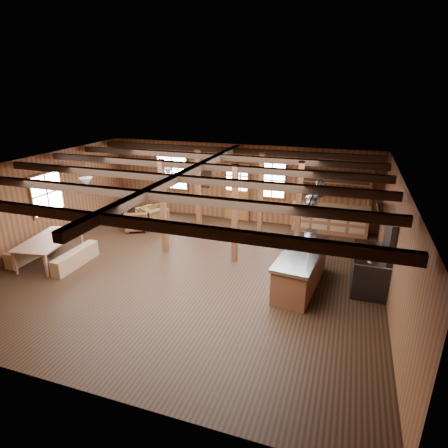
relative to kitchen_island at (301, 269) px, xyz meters
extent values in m
cube|color=black|center=(-2.98, -0.14, -0.49)|extent=(10.00, 9.00, 0.02)
cube|color=black|center=(-2.98, -0.14, 2.33)|extent=(10.00, 9.00, 0.02)
cube|color=#5E2F1B|center=(-7.99, -0.14, 0.92)|extent=(0.02, 9.00, 2.80)
cube|color=#5E2F1B|center=(2.03, -0.14, 0.92)|extent=(0.02, 9.00, 2.80)
cube|color=#5E2F1B|center=(-2.98, 4.37, 0.92)|extent=(10.00, 0.02, 2.80)
cube|color=#5E2F1B|center=(-2.98, -4.65, 0.92)|extent=(10.00, 0.02, 2.80)
cube|color=black|center=(-2.98, -3.64, 2.20)|extent=(9.80, 0.12, 0.18)
cube|color=black|center=(-2.98, -2.14, 2.20)|extent=(9.80, 0.12, 0.18)
cube|color=black|center=(-2.98, -0.64, 2.20)|extent=(9.80, 0.12, 0.18)
cube|color=black|center=(-2.98, 0.86, 2.20)|extent=(9.80, 0.12, 0.18)
cube|color=black|center=(-2.98, 2.36, 2.20)|extent=(9.80, 0.12, 0.18)
cube|color=black|center=(-2.98, 3.66, 2.20)|extent=(9.80, 0.12, 0.18)
cube|color=black|center=(-2.98, -0.14, 2.20)|extent=(0.18, 8.82, 0.18)
cube|color=#4D2716|center=(-4.18, 0.86, 0.92)|extent=(0.15, 0.15, 2.80)
cube|color=#4D2716|center=(-3.98, 3.06, 0.92)|extent=(0.15, 0.15, 2.80)
cube|color=#4D2716|center=(-1.98, 0.86, 0.92)|extent=(0.15, 0.15, 2.80)
cube|color=#4D2716|center=(-1.78, 3.06, 0.92)|extent=(0.15, 0.15, 2.80)
cube|color=#4D2716|center=(-0.38, 1.86, 0.92)|extent=(0.15, 0.15, 2.80)
cube|color=brown|center=(-2.98, 4.31, 0.07)|extent=(0.90, 0.06, 1.10)
cube|color=#4D2716|center=(-3.46, 4.31, 0.57)|extent=(0.06, 0.08, 2.10)
cube|color=#4D2716|center=(-2.50, 4.31, 0.57)|extent=(0.06, 0.08, 2.10)
cube|color=#4D2716|center=(-2.98, 4.31, 1.64)|extent=(1.02, 0.08, 0.06)
cube|color=white|center=(-2.98, 4.31, 1.07)|extent=(0.84, 0.02, 0.90)
cube|color=white|center=(-5.58, 4.32, 1.12)|extent=(1.20, 0.02, 1.20)
cube|color=#4D2716|center=(-5.58, 4.32, 1.12)|extent=(1.32, 0.06, 1.32)
cube|color=white|center=(-1.68, 4.32, 1.12)|extent=(0.90, 0.02, 1.20)
cube|color=#4D2716|center=(-1.68, 4.32, 1.12)|extent=(1.02, 0.06, 1.32)
cube|color=white|center=(-7.94, 0.36, 1.12)|extent=(0.02, 1.20, 1.20)
cube|color=#4D2716|center=(-7.94, 0.36, 1.12)|extent=(0.14, 1.24, 1.32)
cube|color=beige|center=(-4.28, 4.32, 1.32)|extent=(0.50, 0.03, 0.40)
cube|color=black|center=(-4.28, 4.31, 1.32)|extent=(0.55, 0.02, 0.45)
cube|color=beige|center=(-4.88, 4.32, 1.22)|extent=(0.35, 0.03, 0.45)
cube|color=black|center=(-4.88, 4.31, 1.22)|extent=(0.40, 0.02, 0.50)
cube|color=beige|center=(-4.28, 4.32, 0.82)|extent=(0.40, 0.03, 0.30)
cube|color=black|center=(-4.28, 4.31, 0.82)|extent=(0.45, 0.02, 0.35)
cube|color=brown|center=(0.42, 4.06, -0.03)|extent=(2.50, 0.55, 0.90)
cube|color=olive|center=(0.42, 4.04, 0.45)|extent=(2.55, 0.60, 0.06)
cube|color=brown|center=(0.42, 4.11, 0.92)|extent=(2.30, 0.35, 0.04)
cube|color=brown|center=(0.42, 4.11, 1.27)|extent=(2.30, 0.35, 0.04)
cube|color=brown|center=(0.42, 4.11, 1.62)|extent=(2.30, 0.35, 0.04)
cube|color=brown|center=(-0.73, 4.11, 1.27)|extent=(0.04, 0.35, 1.40)
cube|color=brown|center=(1.57, 4.11, 1.27)|extent=(0.04, 0.35, 1.40)
cylinder|color=#2B2B2D|center=(-5.98, -0.14, 2.10)|extent=(0.02, 0.02, 0.45)
cone|color=white|center=(-5.98, -0.14, 1.77)|extent=(0.36, 0.36, 0.22)
cylinder|color=#2B2B2D|center=(-4.48, 1.86, 2.10)|extent=(0.02, 0.02, 0.45)
cone|color=white|center=(-4.48, 1.86, 1.77)|extent=(0.36, 0.36, 0.22)
cylinder|color=#2B2B2D|center=(0.19, 0.16, 2.07)|extent=(0.04, 3.00, 0.04)
cylinder|color=#2B2B2D|center=(0.15, -1.19, 1.99)|extent=(0.01, 0.01, 0.16)
cylinder|color=silver|center=(0.15, -1.19, 1.84)|extent=(0.22, 0.22, 0.14)
cylinder|color=#2B2B2D|center=(0.26, -0.85, 1.95)|extent=(0.01, 0.01, 0.24)
cylinder|color=#2B2B2D|center=(0.26, -0.85, 1.76)|extent=(0.23, 0.23, 0.14)
cylinder|color=#2B2B2D|center=(0.19, -0.51, 1.98)|extent=(0.01, 0.01, 0.18)
cylinder|color=silver|center=(0.19, -0.51, 1.82)|extent=(0.24, 0.24, 0.14)
cylinder|color=#2B2B2D|center=(0.16, -0.17, 1.99)|extent=(0.01, 0.01, 0.16)
cylinder|color=#2B2B2D|center=(0.16, -0.17, 1.84)|extent=(0.19, 0.19, 0.14)
cylinder|color=#2B2B2D|center=(0.11, 0.16, 1.95)|extent=(0.01, 0.01, 0.25)
cylinder|color=silver|center=(0.11, 0.16, 1.75)|extent=(0.27, 0.27, 0.14)
cylinder|color=#2B2B2D|center=(0.24, 0.50, 1.98)|extent=(0.01, 0.01, 0.18)
cylinder|color=#2B2B2D|center=(0.24, 0.50, 1.82)|extent=(0.19, 0.19, 0.14)
cylinder|color=#2B2B2D|center=(0.28, 0.84, 1.97)|extent=(0.01, 0.01, 0.21)
cylinder|color=silver|center=(0.28, 0.84, 1.80)|extent=(0.20, 0.20, 0.14)
cylinder|color=#2B2B2D|center=(0.21, 1.18, 1.95)|extent=(0.01, 0.01, 0.24)
cylinder|color=#2B2B2D|center=(0.21, 1.18, 1.76)|extent=(0.23, 0.23, 0.14)
cylinder|color=#2B2B2D|center=(0.18, 1.51, 1.97)|extent=(0.01, 0.01, 0.20)
cylinder|color=silver|center=(0.18, 1.51, 1.81)|extent=(0.23, 0.23, 0.14)
cube|color=brown|center=(0.00, 0.00, -0.05)|extent=(1.05, 2.47, 0.86)
cube|color=silver|center=(0.00, 0.00, 0.42)|extent=(1.14, 2.58, 0.08)
cylinder|color=#2B2B2D|center=(0.00, -0.60, 0.42)|extent=(0.44, 0.44, 0.06)
cylinder|color=silver|center=(0.20, -0.60, 0.57)|extent=(0.03, 0.03, 0.30)
cube|color=olive|center=(0.02, 1.66, -0.25)|extent=(0.56, 0.44, 0.45)
cube|color=#2B2B2D|center=(1.62, 0.51, -0.03)|extent=(0.80, 1.50, 0.90)
cube|color=silver|center=(1.62, 0.51, 0.44)|extent=(0.82, 1.52, 0.04)
cube|color=#2B2B2D|center=(1.94, 0.51, 0.98)|extent=(0.12, 1.50, 1.00)
cube|color=silver|center=(1.82, 0.51, 1.48)|extent=(0.40, 1.60, 0.05)
imported|color=#9A6346|center=(-6.88, -0.86, -0.13)|extent=(1.40, 2.12, 0.69)
cube|color=olive|center=(-7.63, -0.86, -0.25)|extent=(0.31, 1.66, 0.46)
cube|color=olive|center=(-6.08, -0.86, -0.25)|extent=(0.31, 1.63, 0.45)
imported|color=brown|center=(-5.93, 2.11, -0.11)|extent=(1.07, 1.07, 0.73)
imported|color=brown|center=(-5.51, 2.63, -0.11)|extent=(1.08, 1.09, 0.73)
imported|color=olive|center=(-5.83, 2.79, -0.16)|extent=(0.93, 0.93, 0.64)
cylinder|color=silver|center=(0.08, 1.00, 0.56)|extent=(0.32, 0.32, 0.19)
imported|color=silver|center=(-0.17, 0.38, 0.50)|extent=(0.29, 0.29, 0.07)
camera|label=1|loc=(0.87, -8.46, 4.24)|focal=30.00mm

